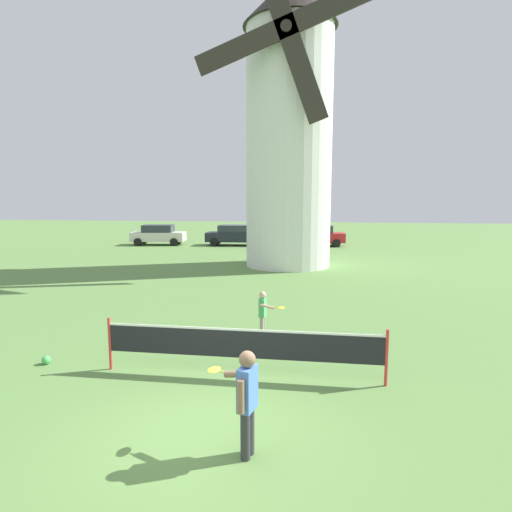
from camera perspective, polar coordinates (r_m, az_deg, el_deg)
The scene contains 9 objects.
ground_plane at distance 6.93m, azimuth -6.78°, elevation -22.62°, with size 120.00×120.00×0.00m, color #5B8442.
windmill at distance 22.33m, azimuth 4.57°, elevation 17.77°, with size 8.38×5.13×15.22m.
tennis_net at distance 8.33m, azimuth -1.99°, elevation -11.97°, with size 5.59×0.06×1.10m.
player_near at distance 5.91m, azimuth -1.38°, elevation -18.85°, with size 0.78×0.73×1.50m.
player_far at distance 10.67m, azimuth 1.05°, elevation -7.61°, with size 0.69×0.57×1.18m.
stray_ball at distance 10.19m, azimuth -26.88°, elevation -12.63°, with size 0.19×0.19×0.19m, color #4CB259.
parked_car_cream at distance 33.21m, azimuth -13.27°, elevation 2.90°, with size 4.25×2.28×1.56m.
parked_car_black at distance 32.05m, azimuth -2.92°, elevation 2.93°, with size 4.45×2.04×1.56m.
parked_car_red at distance 31.93m, azimuth 8.26°, elevation 2.84°, with size 4.36×2.16×1.56m.
Camera 1 is at (1.59, -5.77, 3.50)m, focal length 29.09 mm.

